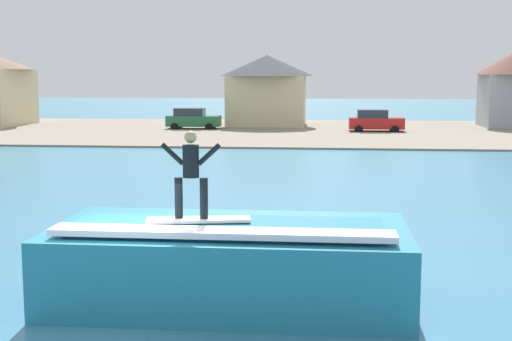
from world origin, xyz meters
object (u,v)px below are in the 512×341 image
car_near_shore (193,119)px  wave_crest (230,262)px  surfer (191,170)px  car_far_shore (375,121)px  house_small_cottage (267,87)px  surfboard (198,220)px

car_near_shore → wave_crest: bearing=-78.2°
wave_crest → car_near_shore: car_near_shore is taller
surfer → car_near_shore: 46.33m
car_near_shore → car_far_shore: 15.33m
surfer → car_near_shore: size_ratio=0.38×
wave_crest → car_near_shore: bearing=101.8°
wave_crest → car_far_shore: (5.88, 43.80, 0.13)m
surfer → car_far_shore: (6.57, 44.22, -1.82)m
wave_crest → car_far_shore: car_far_shore is taller
car_near_shore → house_small_cottage: house_small_cottage is taller
surfboard → car_near_shore: bearing=101.0°
car_near_shore → car_far_shore: size_ratio=1.02×
wave_crest → surfboard: 1.18m
wave_crest → surfboard: surfboard is taller
car_far_shore → house_small_cottage: bearing=146.9°
surfboard → car_far_shore: bearing=81.7°
surfer → car_far_shore: 44.74m
wave_crest → surfboard: (-0.56, -0.42, 0.95)m
car_far_shore → surfer: bearing=-98.5°
wave_crest → surfer: bearing=-148.8°
house_small_cottage → car_far_shore: bearing=-33.1°
car_near_shore → surfer: bearing=-79.2°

